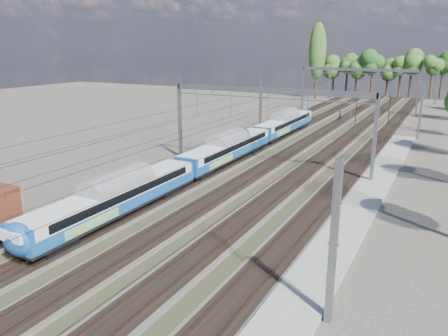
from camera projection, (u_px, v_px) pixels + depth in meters
The scene contains 10 objects.
ground at pixel (55, 299), 23.95m from camera, with size 220.00×220.00×0.00m, color #47423A.
track_bed at pixel (306, 142), 62.20m from camera, with size 21.00×130.00×0.34m.
platform at pixel (355, 214), 35.51m from camera, with size 3.00×70.00×0.30m, color gray.
catenary at pixel (326, 93), 66.88m from camera, with size 25.65×130.00×9.00m.
tree_belt at pixel (398, 70), 98.03m from camera, with size 39.25×100.03×11.54m.
poplar at pixel (318, 51), 110.61m from camera, with size 4.40×4.40×19.04m.
emu_train at pixel (227, 146), 50.04m from camera, with size 2.68×56.86×3.92m.
worker at pixel (340, 116), 79.88m from camera, with size 0.70×0.46×1.91m, color black.
signal_near at pixel (357, 105), 74.28m from camera, with size 0.40×0.37×5.64m.
signal_far at pixel (390, 107), 74.44m from camera, with size 0.34×0.31×5.23m.
Camera 1 is at (18.10, -14.29, 13.40)m, focal length 35.00 mm.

